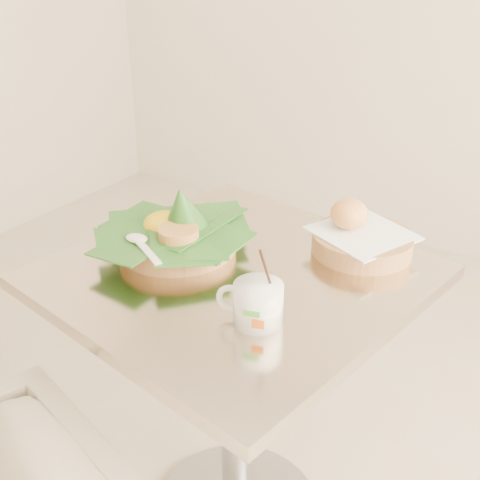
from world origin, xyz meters
The scene contains 4 objects.
cafe_table centered at (0.16, -0.02, 0.53)m, with size 0.81×0.81×0.75m.
rice_basket centered at (0.00, -0.01, 0.79)m, with size 0.33×0.33×0.17m.
bread_basket centered at (0.34, 0.20, 0.78)m, with size 0.24×0.24×0.12m.
coffee_mug centered at (0.30, -0.16, 0.79)m, with size 0.12×0.09×0.16m.
Camera 1 is at (0.77, -0.94, 1.38)m, focal length 45.00 mm.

